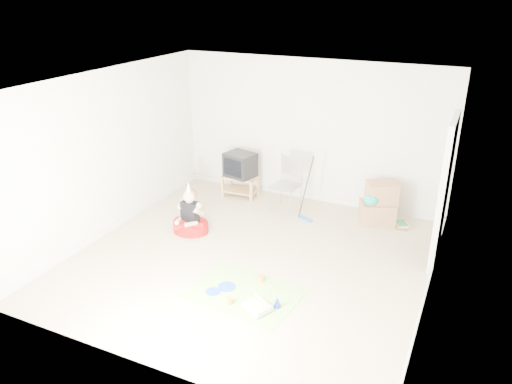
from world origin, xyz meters
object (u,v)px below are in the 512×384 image
at_px(folding_chair, 286,186).
at_px(cardboard_boxes, 379,204).
at_px(seated_woman, 190,221).
at_px(tv_stand, 240,184).
at_px(crt_tv, 240,165).
at_px(birthday_cake, 257,307).

xyz_separation_m(folding_chair, cardboard_boxes, (1.59, 0.25, -0.15)).
bearing_deg(seated_woman, folding_chair, 51.29).
xyz_separation_m(tv_stand, crt_tv, (-0.00, 0.00, 0.39)).
height_order(tv_stand, cardboard_boxes, cardboard_boxes).
height_order(seated_woman, birthday_cake, seated_woman).
relative_size(crt_tv, cardboard_boxes, 0.74).
xyz_separation_m(crt_tv, seated_woman, (-0.07, -1.68, -0.44)).
bearing_deg(crt_tv, folding_chair, -0.57).
bearing_deg(tv_stand, seated_woman, -92.53).
bearing_deg(cardboard_boxes, tv_stand, 179.29).
bearing_deg(crt_tv, cardboard_boxes, 14.06).
bearing_deg(birthday_cake, cardboard_boxes, 75.57).
bearing_deg(tv_stand, birthday_cake, -60.18).
relative_size(tv_stand, folding_chair, 0.66).
height_order(folding_chair, cardboard_boxes, folding_chair).
xyz_separation_m(tv_stand, cardboard_boxes, (2.63, -0.03, 0.10)).
bearing_deg(cardboard_boxes, folding_chair, -170.92).
distance_m(tv_stand, birthday_cake, 3.67).
relative_size(tv_stand, crt_tv, 1.27).
distance_m(crt_tv, cardboard_boxes, 2.65).
xyz_separation_m(folding_chair, seated_woman, (-1.12, -1.39, -0.30)).
distance_m(crt_tv, seated_woman, 1.74).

